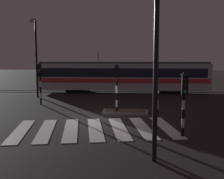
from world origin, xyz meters
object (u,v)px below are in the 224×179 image
traffic_light_median_centre (117,81)px  traffic_light_corner_near_right (184,95)px  street_lamp_near_kerb (157,34)px  traffic_light_corner_far_left (40,77)px  tram (123,76)px  street_lamp_trackside_left (35,48)px  bollard_island_edge (158,109)px

traffic_light_median_centre → traffic_light_corner_near_right: bearing=-54.9°
traffic_light_corner_near_right → street_lamp_near_kerb: street_lamp_near_kerb is taller
traffic_light_corner_far_left → tram: (6.23, 7.85, -0.42)m
traffic_light_corner_far_left → street_lamp_near_kerb: street_lamp_near_kerb is taller
street_lamp_trackside_left → traffic_light_median_centre: bearing=-41.4°
traffic_light_corner_far_left → street_lamp_near_kerb: 14.04m
traffic_light_median_centre → street_lamp_trackside_left: 10.71m
traffic_light_median_centre → street_lamp_trackside_left: (-7.83, 6.91, 2.39)m
street_lamp_trackside_left → tram: street_lamp_trackside_left is taller
tram → traffic_light_median_centre: bearing=-90.3°
tram → bollard_island_edge: bearing=-77.8°
traffic_light_corner_near_right → tram: size_ratio=0.17×
bollard_island_edge → traffic_light_corner_near_right: bearing=-78.8°
traffic_light_corner_near_right → traffic_light_corner_far_left: (-9.58, 7.97, 0.15)m
traffic_light_corner_far_left → bollard_island_edge: bearing=-23.6°
traffic_light_corner_near_right → street_lamp_trackside_left: 16.47m
traffic_light_corner_near_right → tram: bearing=102.0°
bollard_island_edge → traffic_light_corner_far_left: bearing=156.4°
traffic_light_median_centre → traffic_light_corner_far_left: size_ratio=1.00×
traffic_light_median_centre → traffic_light_corner_far_left: (-6.17, 3.12, 0.00)m
traffic_light_median_centre → street_lamp_near_kerb: size_ratio=0.46×
street_lamp_trackside_left → street_lamp_near_kerb: bearing=-57.4°
street_lamp_near_kerb → tram: bearing=95.3°
traffic_light_median_centre → street_lamp_trackside_left: street_lamp_trackside_left is taller
tram → street_lamp_trackside_left: bearing=-152.8°
street_lamp_trackside_left → bollard_island_edge: street_lamp_trackside_left is taller
traffic_light_median_centre → street_lamp_trackside_left: size_ratio=0.46×
street_lamp_near_kerb → bollard_island_edge: 8.48m
traffic_light_corner_far_left → traffic_light_median_centre: bearing=-26.8°
street_lamp_near_kerb → tram: 19.42m
street_lamp_trackside_left → traffic_light_corner_far_left: bearing=-66.4°
traffic_light_median_centre → bollard_island_edge: size_ratio=2.96×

